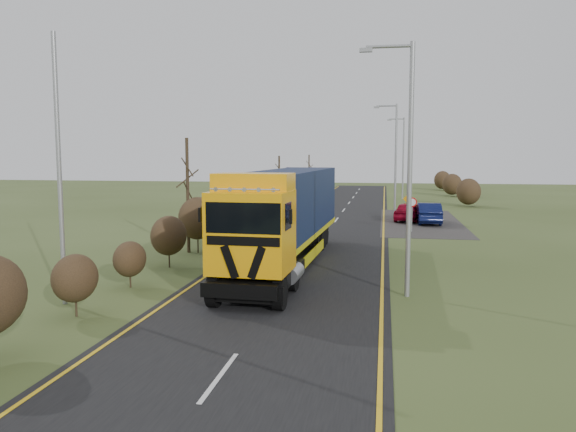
% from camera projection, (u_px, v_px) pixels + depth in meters
% --- Properties ---
extents(ground, '(160.00, 160.00, 0.00)m').
position_uv_depth(ground, '(298.00, 272.00, 24.85)').
color(ground, '#3A4A1F').
rests_on(ground, ground).
extents(road, '(8.00, 120.00, 0.02)m').
position_uv_depth(road, '(323.00, 239.00, 34.65)').
color(road, black).
rests_on(road, ground).
extents(layby, '(6.00, 18.00, 0.02)m').
position_uv_depth(layby, '(420.00, 222.00, 43.34)').
color(layby, '#2E2B29').
rests_on(layby, ground).
extents(lane_markings, '(7.52, 116.00, 0.01)m').
position_uv_depth(lane_markings, '(322.00, 239.00, 34.34)').
color(lane_markings, gold).
rests_on(lane_markings, road).
extents(hedgerow, '(2.24, 102.04, 6.05)m').
position_uv_depth(hedgerow, '(219.00, 215.00, 33.42)').
color(hedgerow, '#322416').
rests_on(hedgerow, ground).
extents(lorry, '(3.24, 16.37, 4.54)m').
position_uv_depth(lorry, '(285.00, 211.00, 25.90)').
color(lorry, black).
rests_on(lorry, ground).
extents(car_red_hatchback, '(2.68, 4.69, 1.50)m').
position_uv_depth(car_red_hatchback, '(409.00, 211.00, 43.80)').
color(car_red_hatchback, maroon).
rests_on(car_red_hatchback, ground).
extents(car_blue_sedan, '(1.71, 4.76, 1.56)m').
position_uv_depth(car_blue_sedan, '(428.00, 213.00, 42.19)').
color(car_blue_sedan, '#0A113B').
rests_on(car_blue_sedan, ground).
extents(streetlight_near, '(1.94, 0.18, 9.12)m').
position_uv_depth(streetlight_near, '(407.00, 159.00, 20.07)').
color(streetlight_near, gray).
rests_on(streetlight_near, ground).
extents(streetlight_mid, '(1.99, 0.19, 9.37)m').
position_uv_depth(streetlight_mid, '(394.00, 155.00, 46.96)').
color(streetlight_mid, gray).
rests_on(streetlight_mid, ground).
extents(streetlight_far, '(2.00, 0.19, 9.43)m').
position_uv_depth(streetlight_far, '(402.00, 154.00, 65.13)').
color(streetlight_far, gray).
rests_on(streetlight_far, ground).
extents(left_pole, '(0.16, 0.16, 9.25)m').
position_uv_depth(left_pole, '(59.00, 171.00, 19.06)').
color(left_pole, gray).
rests_on(left_pole, ground).
extents(speed_sign, '(0.64, 0.10, 2.33)m').
position_uv_depth(speed_sign, '(412.00, 208.00, 37.50)').
color(speed_sign, gray).
rests_on(speed_sign, ground).
extents(warning_board, '(0.78, 0.11, 2.04)m').
position_uv_depth(warning_board, '(408.00, 204.00, 44.83)').
color(warning_board, gray).
rests_on(warning_board, ground).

